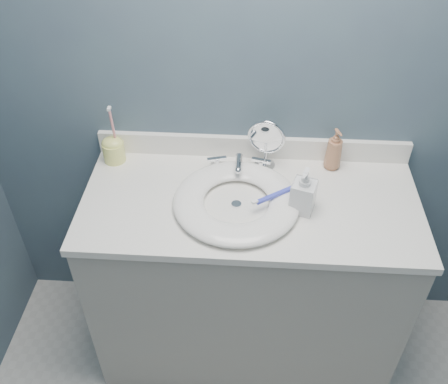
# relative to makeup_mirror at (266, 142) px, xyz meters

# --- Properties ---
(back_wall) EXTENTS (2.20, 0.02, 2.40)m
(back_wall) POSITION_rel_makeup_mirror_xyz_m (-0.05, 0.08, 0.21)
(back_wall) COLOR #425263
(back_wall) RESTS_ON ground
(vanity_cabinet) EXTENTS (1.20, 0.55, 0.85)m
(vanity_cabinet) POSITION_rel_makeup_mirror_xyz_m (-0.05, -0.20, -0.57)
(vanity_cabinet) COLOR #A5A096
(vanity_cabinet) RESTS_ON ground
(countertop) EXTENTS (1.22, 0.57, 0.03)m
(countertop) POSITION_rel_makeup_mirror_xyz_m (-0.05, -0.20, -0.13)
(countertop) COLOR white
(countertop) RESTS_ON vanity_cabinet
(backsplash) EXTENTS (1.22, 0.02, 0.09)m
(backsplash) POSITION_rel_makeup_mirror_xyz_m (-0.05, 0.06, -0.07)
(backsplash) COLOR white
(backsplash) RESTS_ON countertop
(basin) EXTENTS (0.45, 0.45, 0.04)m
(basin) POSITION_rel_makeup_mirror_xyz_m (-0.10, -0.23, -0.10)
(basin) COLOR white
(basin) RESTS_ON countertop
(drain) EXTENTS (0.04, 0.04, 0.01)m
(drain) POSITION_rel_makeup_mirror_xyz_m (-0.10, -0.23, -0.11)
(drain) COLOR silver
(drain) RESTS_ON countertop
(faucet) EXTENTS (0.25, 0.13, 0.07)m
(faucet) POSITION_rel_makeup_mirror_xyz_m (-0.10, -0.03, -0.09)
(faucet) COLOR silver
(faucet) RESTS_ON countertop
(makeup_mirror) EXTENTS (0.14, 0.08, 0.21)m
(makeup_mirror) POSITION_rel_makeup_mirror_xyz_m (0.00, 0.00, 0.00)
(makeup_mirror) COLOR silver
(makeup_mirror) RESTS_ON countertop
(soap_bottle_amber) EXTENTS (0.08, 0.08, 0.17)m
(soap_bottle_amber) POSITION_rel_makeup_mirror_xyz_m (0.26, 0.01, -0.03)
(soap_bottle_amber) COLOR #A76E4B
(soap_bottle_amber) RESTS_ON countertop
(soap_bottle_clear) EXTENTS (0.10, 0.10, 0.18)m
(soap_bottle_clear) POSITION_rel_makeup_mirror_xyz_m (0.13, -0.24, -0.03)
(soap_bottle_clear) COLOR silver
(soap_bottle_clear) RESTS_ON countertop
(toothbrush_holder) EXTENTS (0.09, 0.09, 0.25)m
(toothbrush_holder) POSITION_rel_makeup_mirror_xyz_m (-0.59, 0.00, -0.06)
(toothbrush_holder) COLOR #EAED76
(toothbrush_holder) RESTS_ON countertop
(toothbrush_lying) EXTENTS (0.15, 0.11, 0.02)m
(toothbrush_lying) POSITION_rel_makeup_mirror_xyz_m (0.03, -0.22, -0.07)
(toothbrush_lying) COLOR #3742C5
(toothbrush_lying) RESTS_ON basin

